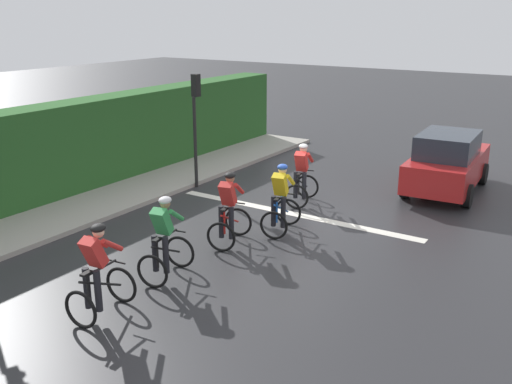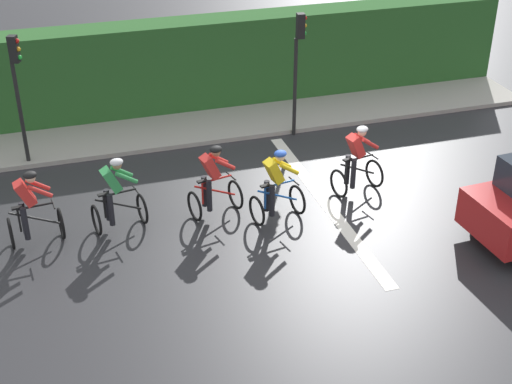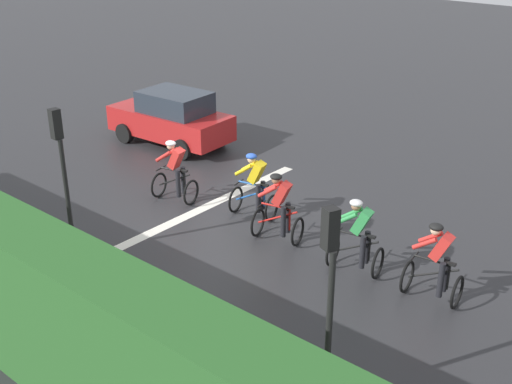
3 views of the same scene
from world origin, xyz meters
The scene contains 12 objects.
ground_plane centered at (0.00, 0.00, 0.00)m, with size 80.00×80.00×0.00m, color #28282B.
sidewalk_kerb centered at (5.09, 2.00, 0.06)m, with size 2.80×19.96×0.12m, color #9E998E.
stone_wall_low centered at (5.99, 2.00, 0.33)m, with size 0.44×19.96×0.66m, color gray.
hedge_wall centered at (6.29, 2.00, 1.31)m, with size 1.10×19.96×2.62m, color #265623.
road_marking_stop_line centered at (0.00, -0.07, 0.00)m, with size 7.00×0.30×0.01m, color silver.
cyclist_lead centered at (0.20, 6.33, 0.80)m, with size 0.78×1.14×1.66m.
cyclist_second centered at (0.25, 4.60, 0.80)m, with size 0.86×1.18×1.66m.
cyclist_mid centered at (0.22, 2.49, 0.80)m, with size 0.91×1.21×1.66m.
cyclist_fourth centered at (-0.39, 1.24, 0.80)m, with size 0.88×1.19×1.66m.
cyclist_trailing centered at (0.23, -0.93, 0.80)m, with size 0.89×1.20×1.66m.
car_red centered at (-2.75, -4.25, 0.87)m, with size 2.07×4.19×1.76m.
traffic_light_near_crossing centered at (3.64, -0.69, 2.22)m, with size 0.22×0.31×3.34m.
Camera 1 is at (-6.88, 12.35, 5.02)m, focal length 40.46 mm.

